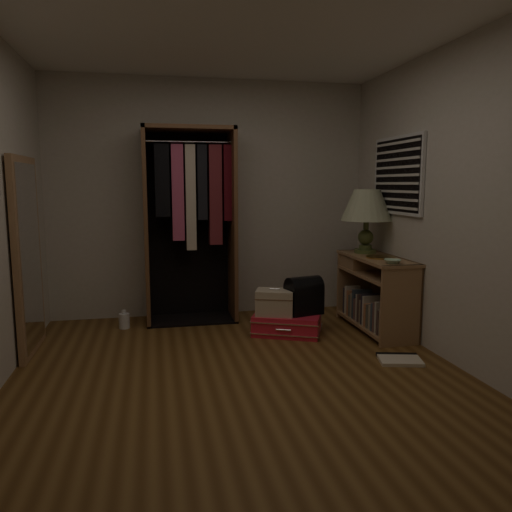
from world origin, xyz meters
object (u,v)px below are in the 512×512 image
object	(u,v)px
console_bookshelf	(373,291)
white_jug	(124,321)
floor_mirror	(28,256)
open_wardrobe	(192,208)
train_case	(275,302)
table_lamp	(367,207)
black_bag	(304,295)
pink_suitcase	(287,323)

from	to	relation	value
console_bookshelf	white_jug	bearing A→B (deg)	168.10
floor_mirror	white_jug	world-z (taller)	floor_mirror
open_wardrobe	floor_mirror	bearing A→B (deg)	-152.54
train_case	table_lamp	bearing A→B (deg)	32.93
console_bookshelf	floor_mirror	bearing A→B (deg)	-179.26
black_bag	white_jug	distance (m)	1.86
pink_suitcase	white_jug	distance (m)	1.67
floor_mirror	table_lamp	distance (m)	3.28
pink_suitcase	black_bag	size ratio (longest dim) A/B	2.07
console_bookshelf	open_wardrobe	bearing A→B (deg)	157.47
pink_suitcase	table_lamp	size ratio (longest dim) A/B	1.20
train_case	white_jug	world-z (taller)	train_case
train_case	black_bag	distance (m)	0.30
pink_suitcase	table_lamp	xyz separation A→B (m)	(0.90, 0.22, 1.13)
open_wardrobe	train_case	size ratio (longest dim) A/B	4.78
table_lamp	white_jug	world-z (taller)	table_lamp
open_wardrobe	table_lamp	distance (m)	1.83
black_bag	table_lamp	bearing A→B (deg)	4.63
console_bookshelf	pink_suitcase	distance (m)	0.94
floor_mirror	black_bag	xyz separation A→B (m)	(2.50, 0.03, -0.46)
console_bookshelf	open_wardrobe	world-z (taller)	open_wardrobe
floor_mirror	pink_suitcase	world-z (taller)	floor_mirror
console_bookshelf	table_lamp	world-z (taller)	table_lamp
floor_mirror	train_case	distance (m)	2.27
pink_suitcase	table_lamp	bearing A→B (deg)	37.19
console_bookshelf	open_wardrobe	xyz separation A→B (m)	(-1.76, 0.73, 0.82)
pink_suitcase	black_bag	xyz separation A→B (m)	(0.16, -0.04, 0.29)
table_lamp	pink_suitcase	bearing A→B (deg)	-166.50
console_bookshelf	white_jug	distance (m)	2.56
train_case	black_bag	bearing A→B (deg)	17.53
floor_mirror	white_jug	distance (m)	1.21
console_bookshelf	table_lamp	xyz separation A→B (m)	(0.00, 0.24, 0.84)
pink_suitcase	train_case	world-z (taller)	train_case
open_wardrobe	pink_suitcase	size ratio (longest dim) A/B	2.58
pink_suitcase	white_jug	size ratio (longest dim) A/B	4.17
table_lamp	white_jug	size ratio (longest dim) A/B	3.48
open_wardrobe	black_bag	bearing A→B (deg)	-36.13
black_bag	white_jug	world-z (taller)	black_bag
open_wardrobe	white_jug	size ratio (longest dim) A/B	10.79
floor_mirror	console_bookshelf	bearing A→B (deg)	0.74
console_bookshelf	table_lamp	bearing A→B (deg)	89.10
floor_mirror	black_bag	distance (m)	2.54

